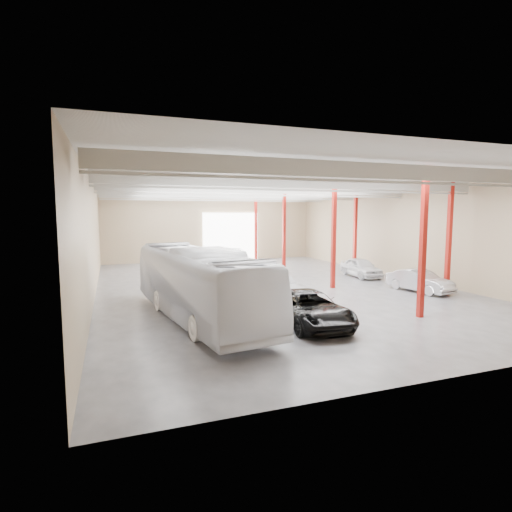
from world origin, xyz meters
TOP-DOWN VIEW (x-y plane):
  - depot_shell at (0.13, 0.48)m, footprint 22.12×32.12m
  - coach_bus at (-6.23, -6.55)m, footprint 4.49×12.40m
  - black_sedan at (-1.86, -9.40)m, footprint 2.65×5.51m
  - car_row_a at (-0.37, -3.00)m, footprint 2.56×4.23m
  - car_row_b at (-1.09, 2.51)m, footprint 1.94×4.56m
  - car_row_c at (1.40, 12.00)m, footprint 2.81×5.26m
  - car_right_near at (8.30, -5.02)m, footprint 2.18×4.43m
  - car_right_far at (8.30, 1.33)m, footprint 2.09×4.47m

SIDE VIEW (x-z plane):
  - car_row_a at x=-0.37m, z-range 0.00..1.35m
  - car_right_near at x=8.30m, z-range 0.00..1.40m
  - car_row_c at x=1.40m, z-range 0.00..1.45m
  - car_row_b at x=-1.09m, z-range 0.00..1.46m
  - car_right_far at x=8.30m, z-range 0.00..1.48m
  - black_sedan at x=-1.86m, z-range 0.00..1.51m
  - coach_bus at x=-6.23m, z-range 0.00..3.38m
  - depot_shell at x=0.13m, z-range 1.44..8.51m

